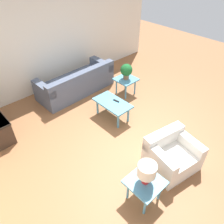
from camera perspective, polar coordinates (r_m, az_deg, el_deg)
ground_plane at (r=5.01m, az=4.93°, el=-5.60°), size 14.00×14.00×0.00m
wall_right at (r=6.43m, az=-15.64°, el=17.78°), size 0.12×7.20×2.70m
sofa at (r=6.29m, az=-9.16°, el=7.42°), size 0.94×2.21×0.74m
armchair at (r=4.34m, az=15.15°, el=-10.70°), size 0.92×0.99×0.68m
coffee_table at (r=5.19m, az=0.13°, el=2.03°), size 0.92×0.51×0.45m
side_table_plant at (r=6.09m, az=3.65°, el=8.11°), size 0.54×0.54×0.48m
side_table_lamp at (r=3.70m, az=8.55°, el=-18.12°), size 0.54×0.54×0.48m
potted_plant at (r=5.93m, az=3.78°, el=10.77°), size 0.32×0.32×0.43m
table_lamp at (r=3.42m, az=9.08°, el=-15.00°), size 0.29×0.29×0.40m
remote_control at (r=5.19m, az=1.10°, el=2.97°), size 0.16×0.07×0.02m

